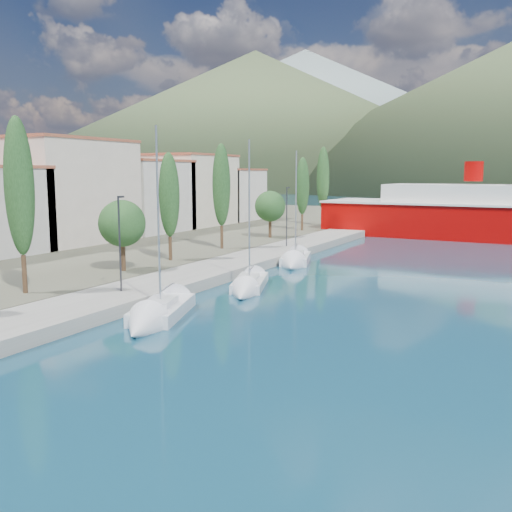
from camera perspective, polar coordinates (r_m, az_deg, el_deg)
The scene contains 9 objects.
ground at distance 136.16m, azimuth 21.07°, elevation 4.26°, with size 1400.00×1400.00×0.00m, color navy.
quay at distance 48.26m, azimuth -2.93°, elevation -1.11°, with size 5.00×88.00×0.80m, color gray.
land_strip at distance 80.78m, azimuth -23.04°, elevation 2.00°, with size 70.00×148.00×0.70m, color #565644.
town_buildings at distance 70.18m, azimuth -14.82°, elevation 5.81°, with size 9.20×69.20×11.30m.
tree_row at distance 55.79m, azimuth -4.51°, elevation 5.88°, with size 3.63×61.84×11.31m.
lamp_posts at distance 38.66m, azimuth -11.31°, elevation 1.91°, with size 0.15×44.97×6.06m.
sailboat_near at distance 32.03m, azimuth -10.39°, elevation -6.23°, with size 5.08×8.60×11.86m.
sailboat_mid at distance 39.88m, azimuth -0.97°, elevation -3.26°, with size 4.70×8.18×11.44m.
sailboat_far at distance 51.38m, azimuth 3.80°, elevation -0.64°, with size 4.69×8.02×11.24m.
Camera 1 is at (15.08, -15.07, 8.27)m, focal length 40.00 mm.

